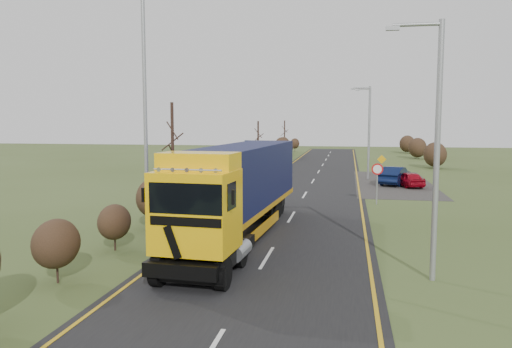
{
  "coord_description": "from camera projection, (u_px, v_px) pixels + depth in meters",
  "views": [
    {
      "loc": [
        2.89,
        -21.74,
        5.03
      ],
      "look_at": [
        -1.66,
        2.72,
        2.4
      ],
      "focal_mm": 35.0,
      "sensor_mm": 36.0,
      "label": 1
    }
  ],
  "objects": [
    {
      "name": "layby",
      "position": [
        393.0,
        183.0,
        40.68
      ],
      "size": [
        6.0,
        18.0,
        0.02
      ],
      "primitive_type": "cube",
      "color": "#2A2725",
      "rests_on": "ground"
    },
    {
      "name": "speed_sign",
      "position": [
        377.0,
        176.0,
        30.12
      ],
      "size": [
        0.69,
        0.1,
        2.5
      ],
      "color": "gray",
      "rests_on": "ground"
    },
    {
      "name": "car_blue_sedan",
      "position": [
        395.0,
        176.0,
        39.65
      ],
      "size": [
        2.94,
        4.62,
        1.44
      ],
      "primitive_type": "imported",
      "rotation": [
        0.0,
        0.0,
        2.79
      ],
      "color": "black",
      "rests_on": "ground"
    },
    {
      "name": "hedgerow",
      "position": [
        203.0,
        176.0,
        30.95
      ],
      "size": [
        2.24,
        102.04,
        6.05
      ],
      "color": "#302215",
      "rests_on": "ground"
    },
    {
      "name": "ground",
      "position": [
        281.0,
        234.0,
        22.31
      ],
      "size": [
        160.0,
        160.0,
        0.0
      ],
      "primitive_type": "plane",
      "color": "#3B4B20",
      "rests_on": "ground"
    },
    {
      "name": "streetlight_far",
      "position": [
        369.0,
        120.0,
        66.18
      ],
      "size": [
        1.99,
        0.19,
        9.38
      ],
      "color": "gray",
      "rests_on": "ground"
    },
    {
      "name": "left_pole",
      "position": [
        145.0,
        105.0,
        20.76
      ],
      "size": [
        0.16,
        0.16,
        11.39
      ],
      "primitive_type": "cylinder",
      "color": "gray",
      "rests_on": "ground"
    },
    {
      "name": "car_red_hatchback",
      "position": [
        409.0,
        179.0,
        38.27
      ],
      "size": [
        2.38,
        3.7,
        1.17
      ],
      "primitive_type": "imported",
      "rotation": [
        0.0,
        0.0,
        3.46
      ],
      "color": "maroon",
      "rests_on": "ground"
    },
    {
      "name": "lorry",
      "position": [
        238.0,
        185.0,
        21.31
      ],
      "size": [
        3.17,
        14.69,
        4.06
      ],
      "rotation": [
        0.0,
        0.0,
        -0.06
      ],
      "color": "black",
      "rests_on": "ground"
    },
    {
      "name": "lane_markings",
      "position": [
        301.0,
        200.0,
        31.79
      ],
      "size": [
        7.52,
        116.0,
        0.01
      ],
      "color": "#C49712",
      "rests_on": "road"
    },
    {
      "name": "streetlight_near",
      "position": [
        434.0,
        141.0,
        15.42
      ],
      "size": [
        1.73,
        0.18,
        8.1
      ],
      "color": "gray",
      "rests_on": "ground"
    },
    {
      "name": "warning_board",
      "position": [
        382.0,
        164.0,
        44.13
      ],
      "size": [
        0.79,
        0.11,
        2.07
      ],
      "color": "gray",
      "rests_on": "ground"
    },
    {
      "name": "streetlight_mid",
      "position": [
        368.0,
        129.0,
        43.04
      ],
      "size": [
        1.72,
        0.18,
        8.02
      ],
      "color": "gray",
      "rests_on": "ground"
    },
    {
      "name": "road",
      "position": [
        302.0,
        200.0,
        32.09
      ],
      "size": [
        8.0,
        120.0,
        0.02
      ],
      "primitive_type": "cube",
      "color": "black",
      "rests_on": "ground"
    }
  ]
}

